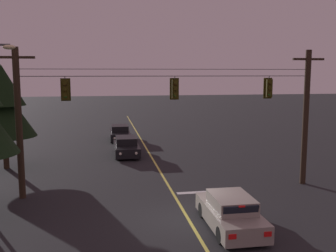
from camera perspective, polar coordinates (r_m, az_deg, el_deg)
name	(u,v)px	position (r m, az deg, el deg)	size (l,w,h in m)	color
ground_plane	(189,220)	(16.98, 3.07, -13.63)	(180.00, 180.00, 0.00)	black
lane_centre_stripe	(156,164)	(26.62, -1.82, -5.64)	(0.14, 60.00, 0.01)	#D1C64C
stop_bar_paint	(209,192)	(20.75, 6.01, -9.61)	(3.40, 0.36, 0.01)	silver
signal_span_assembly	(171,118)	(20.09, 0.48, 1.16)	(16.92, 0.32, 7.45)	#2D2116
traffic_light_leftmost	(65,90)	(19.72, -14.90, 5.20)	(0.48, 0.41, 1.22)	black
traffic_light_left_inner	(175,89)	(19.99, 1.02, 5.49)	(0.48, 0.41, 1.22)	black
traffic_light_centre	(269,88)	(21.54, 14.65, 5.41)	(0.48, 0.41, 1.22)	black
car_waiting_near_lane	(230,213)	(16.09, 9.18, -12.50)	(1.80, 4.33, 1.39)	gray
car_oncoming_lead	(126,147)	(29.52, -6.16, -3.05)	(1.80, 4.42, 1.39)	black
car_oncoming_trailing	(120,133)	(36.09, -7.11, -1.07)	(1.80, 4.42, 1.39)	black
tree_verge_near	(3,104)	(26.95, -23.15, 2.94)	(4.04, 4.04, 6.76)	#332316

